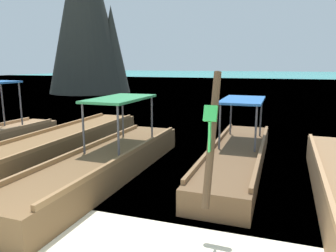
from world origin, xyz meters
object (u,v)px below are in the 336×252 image
object	(u,v)px
longtail_boat_yellow_ribbon	(105,163)
karst_rock	(87,9)
longtail_boat_violet_ribbon	(67,141)
longtail_boat_green_ribbon	(237,156)

from	to	relation	value
longtail_boat_yellow_ribbon	karst_rock	world-z (taller)	karst_rock
longtail_boat_violet_ribbon	karst_rock	distance (m)	22.21
longtail_boat_violet_ribbon	longtail_boat_green_ribbon	xyz separation A→B (m)	(5.24, -0.06, 0.02)
longtail_boat_green_ribbon	karst_rock	bearing A→B (deg)	130.78
longtail_boat_violet_ribbon	longtail_boat_green_ribbon	bearing A→B (deg)	-0.64
longtail_boat_violet_ribbon	karst_rock	size ratio (longest dim) A/B	0.48
longtail_boat_violet_ribbon	karst_rock	world-z (taller)	karst_rock
longtail_boat_violet_ribbon	longtail_boat_green_ribbon	size ratio (longest dim) A/B	1.11
longtail_boat_green_ribbon	karst_rock	size ratio (longest dim) A/B	0.43
karst_rock	longtail_boat_violet_ribbon	bearing A→B (deg)	-60.00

